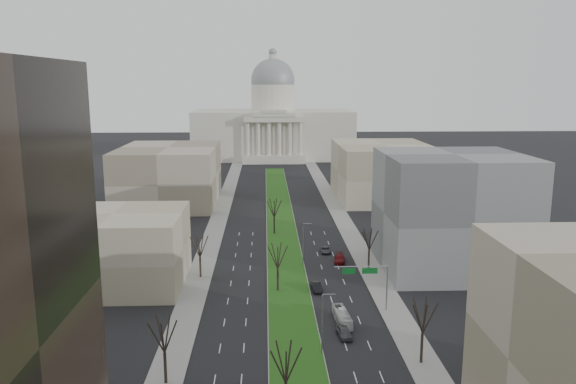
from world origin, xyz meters
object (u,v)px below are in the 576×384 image
object	(u,v)px
car_grey_far	(325,250)
box_van	(342,317)
car_grey_near	(344,332)
car_red	(340,259)
car_black	(316,287)

from	to	relation	value
car_grey_far	box_van	distance (m)	38.20
car_grey_near	car_red	distance (m)	36.30
car_black	car_grey_far	xyz separation A→B (m)	(4.23, 23.82, -0.14)
car_grey_far	box_van	xyz separation A→B (m)	(-1.38, -38.17, 0.44)
car_black	car_red	xyz separation A→B (m)	(6.54, 16.71, 0.01)
car_red	box_van	distance (m)	31.28
car_black	box_van	distance (m)	14.64
car_grey_near	car_red	bearing A→B (deg)	77.41
car_grey_far	car_black	bearing A→B (deg)	-98.53
car_grey_near	car_grey_far	bearing A→B (deg)	81.51
car_red	car_grey_far	distance (m)	7.48
car_grey_near	box_van	bearing A→B (deg)	79.28
car_grey_near	car_grey_far	distance (m)	43.22
car_grey_near	car_grey_far	world-z (taller)	car_grey_near
car_black	car_grey_far	world-z (taller)	car_black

